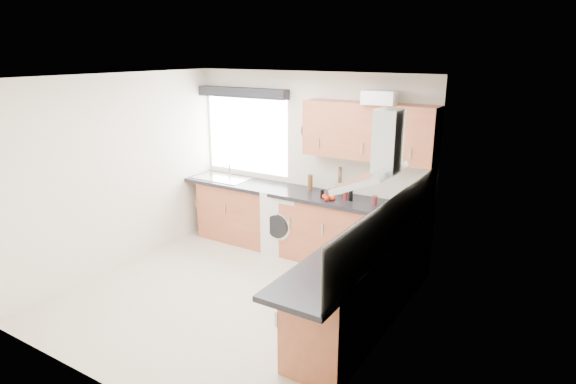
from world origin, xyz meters
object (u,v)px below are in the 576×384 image
Objects in this scene: oven at (363,285)px; upper_cabinets at (369,131)px; extractor_hood at (379,159)px; washing_machine at (289,220)px.

upper_cabinets reaches higher than oven.
oven is 1.09× the size of extractor_hood.
upper_cabinets is 1.87× the size of washing_machine.
washing_machine is (-1.75, 1.22, -1.32)m from extractor_hood.
oven is 1.35m from extractor_hood.
oven is at bearing 180.00° from extractor_hood.
upper_cabinets reaches higher than washing_machine.
upper_cabinets is 1.74m from washing_machine.
upper_cabinets is at bearing 116.13° from extractor_hood.
washing_machine is at bearing 145.12° from extractor_hood.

